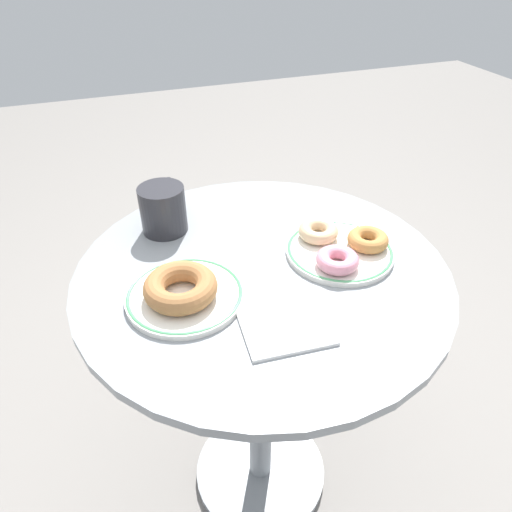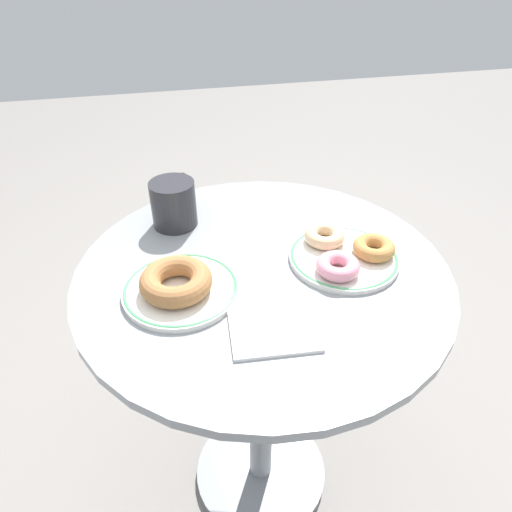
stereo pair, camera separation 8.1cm
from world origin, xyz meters
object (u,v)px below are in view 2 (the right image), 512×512
object	(u,v)px
plate_right	(344,257)
donut_glazed	(324,236)
donut_pink_frosted	(338,266)
coffee_mug	(174,203)
donut_old_fashioned	(374,248)
paper_napkin	(273,328)
cafe_table	(262,348)
plate_left	(181,289)
donut_cinnamon	(176,281)

from	to	relation	value
plate_right	donut_glazed	distance (m)	0.06
donut_pink_frosted	coffee_mug	distance (m)	0.36
donut_old_fashioned	coffee_mug	bearing A→B (deg)	149.29
paper_napkin	cafe_table	bearing A→B (deg)	82.61
plate_left	donut_glazed	bearing A→B (deg)	14.98
cafe_table	plate_left	bearing A→B (deg)	-166.49
donut_pink_frosted	donut_cinnamon	bearing A→B (deg)	177.09
donut_cinnamon	donut_old_fashioned	size ratio (longest dim) A/B	1.57
plate_left	paper_napkin	xyz separation A→B (m)	(0.13, -0.12, -0.00)
cafe_table	donut_glazed	bearing A→B (deg)	16.67
donut_cinnamon	paper_napkin	world-z (taller)	donut_cinnamon
cafe_table	plate_right	world-z (taller)	plate_right
donut_pink_frosted	plate_left	bearing A→B (deg)	175.84
paper_napkin	plate_right	bearing A→B (deg)	40.26
donut_old_fashioned	paper_napkin	bearing A→B (deg)	-148.53
coffee_mug	plate_left	bearing A→B (deg)	-92.76
cafe_table	plate_left	size ratio (longest dim) A/B	3.60
plate_left	donut_pink_frosted	size ratio (longest dim) A/B	2.56
plate_left	paper_napkin	size ratio (longest dim) A/B	1.47
cafe_table	donut_glazed	size ratio (longest dim) A/B	9.23
plate_left	donut_old_fashioned	distance (m)	0.36
paper_napkin	coffee_mug	world-z (taller)	coffee_mug
donut_old_fashioned	donut_pink_frosted	bearing A→B (deg)	-155.84
cafe_table	coffee_mug	size ratio (longest dim) A/B	5.55
cafe_table	donut_old_fashioned	bearing A→B (deg)	-5.12
donut_old_fashioned	coffee_mug	world-z (taller)	coffee_mug
donut_old_fashioned	coffee_mug	size ratio (longest dim) A/B	0.60
donut_pink_frosted	donut_old_fashioned	bearing A→B (deg)	24.16
cafe_table	coffee_mug	distance (m)	0.35
plate_left	plate_right	xyz separation A→B (m)	(0.30, 0.03, 0.00)
donut_cinnamon	coffee_mug	distance (m)	0.23
cafe_table	plate_left	world-z (taller)	plate_left
donut_old_fashioned	paper_napkin	xyz separation A→B (m)	(-0.22, -0.14, -0.02)
plate_right	plate_left	bearing A→B (deg)	-175.22
donut_cinnamon	plate_right	bearing A→B (deg)	5.71
donut_old_fashioned	plate_right	bearing A→B (deg)	172.25
donut_cinnamon	coffee_mug	world-z (taller)	coffee_mug
cafe_table	donut_old_fashioned	distance (m)	0.31
donut_cinnamon	donut_pink_frosted	world-z (taller)	donut_cinnamon
donut_glazed	donut_pink_frosted	xyz separation A→B (m)	(-0.01, -0.09, 0.00)
paper_napkin	donut_cinnamon	bearing A→B (deg)	140.23
cafe_table	plate_right	bearing A→B (deg)	-4.18
cafe_table	coffee_mug	xyz separation A→B (m)	(-0.14, 0.19, 0.26)
plate_left	donut_old_fashioned	world-z (taller)	donut_old_fashioned
plate_right	donut_cinnamon	bearing A→B (deg)	-174.29
donut_glazed	coffee_mug	world-z (taller)	coffee_mug
donut_old_fashioned	donut_pink_frosted	size ratio (longest dim) A/B	1.00
plate_right	donut_cinnamon	distance (m)	0.31
coffee_mug	donut_cinnamon	bearing A→B (deg)	-94.29
plate_left	coffee_mug	distance (m)	0.23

